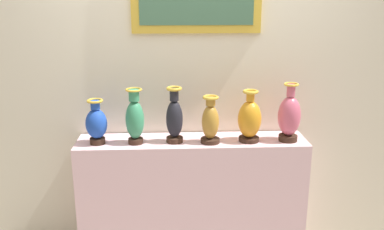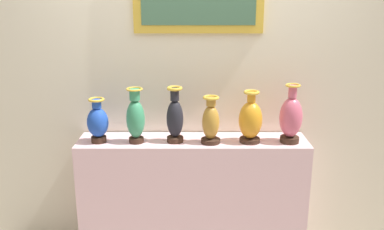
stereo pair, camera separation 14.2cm
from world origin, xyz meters
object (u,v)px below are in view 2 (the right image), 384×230
object	(u,v)px
vase_ochre	(210,122)
vase_amber	(250,120)
vase_jade	(135,118)
vase_sapphire	(97,122)
vase_rose	(290,118)
vase_onyx	(174,118)

from	to	relation	value
vase_ochre	vase_amber	bearing A→B (deg)	3.58
vase_jade	vase_amber	world-z (taller)	vase_jade
vase_sapphire	vase_jade	size ratio (longest dim) A/B	0.81
vase_ochre	vase_rose	xyz separation A→B (m)	(0.59, 0.01, 0.03)
vase_rose	vase_ochre	bearing A→B (deg)	-178.64
vase_ochre	vase_jade	bearing A→B (deg)	178.86
vase_rose	vase_jade	bearing A→B (deg)	-179.85
vase_onyx	vase_ochre	xyz separation A→B (m)	(0.26, -0.02, -0.03)
vase_onyx	vase_ochre	distance (m)	0.27
vase_sapphire	vase_amber	distance (m)	1.13
vase_jade	vase_rose	xyz separation A→B (m)	(1.14, 0.00, -0.00)
vase_onyx	vase_ochre	world-z (taller)	vase_onyx
vase_sapphire	vase_rose	distance (m)	1.42
vase_onyx	vase_amber	world-z (taller)	vase_onyx
vase_jade	vase_amber	bearing A→B (deg)	0.50
vase_jade	vase_amber	size ratio (longest dim) A/B	1.06
vase_amber	vase_ochre	bearing A→B (deg)	-176.42
vase_jade	vase_onyx	size ratio (longest dim) A/B	0.98
vase_onyx	vase_rose	world-z (taller)	vase_rose
vase_jade	vase_onyx	world-z (taller)	vase_onyx
vase_amber	vase_onyx	bearing A→B (deg)	179.34
vase_onyx	vase_amber	distance (m)	0.56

